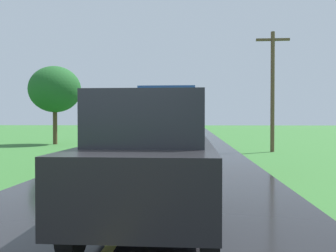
# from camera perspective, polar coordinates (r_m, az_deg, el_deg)

# --- Properties ---
(banana_truck_near) EXTENTS (2.38, 5.82, 2.80)m
(banana_truck_near) POSITION_cam_1_polar(r_m,az_deg,el_deg) (12.84, -0.32, 0.31)
(banana_truck_near) COLOR #2D2D30
(banana_truck_near) RESTS_ON road_surface
(utility_pole_roadside) EXTENTS (1.67, 0.20, 6.08)m
(utility_pole_roadside) POSITION_cam_1_polar(r_m,az_deg,el_deg) (18.97, 16.32, 5.94)
(utility_pole_roadside) COLOR brown
(utility_pole_roadside) RESTS_ON ground
(roadside_tree_near_left) EXTENTS (3.40, 3.40, 5.19)m
(roadside_tree_near_left) POSITION_cam_1_polar(r_m,az_deg,el_deg) (25.04, -17.57, 5.57)
(roadside_tree_near_left) COLOR #4C3823
(roadside_tree_near_left) RESTS_ON ground
(following_car) EXTENTS (1.74, 4.10, 1.92)m
(following_car) POSITION_cam_1_polar(r_m,az_deg,el_deg) (5.23, -2.51, -5.20)
(following_car) COLOR black
(following_car) RESTS_ON road_surface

